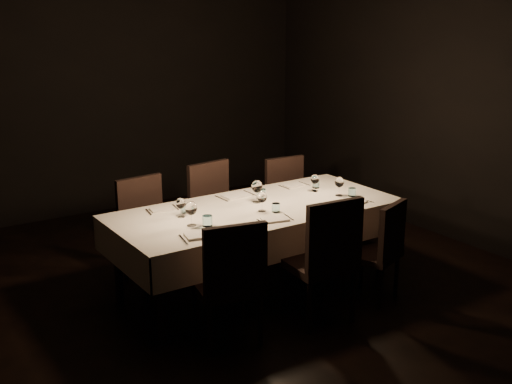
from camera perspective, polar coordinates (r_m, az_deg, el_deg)
room at (r=5.37m, az=0.00°, el=6.15°), size 5.01×6.01×3.01m
dining_table at (r=5.57m, az=0.00°, el=-2.11°), size 2.52×1.12×0.76m
chair_near_left at (r=4.69m, az=-2.32°, el=-7.64°), size 0.56×0.56×0.98m
place_setting_near_left at (r=5.01m, az=-5.19°, el=-2.43°), size 0.38×0.42×0.20m
chair_near_center at (r=5.05m, az=6.07°, el=-5.60°), size 0.54×0.54×1.04m
place_setting_near_center at (r=5.35m, az=1.18°, el=-1.27°), size 0.33×0.40×0.17m
chair_near_right at (r=5.53m, az=11.00°, el=-4.72°), size 0.54×0.54×0.88m
place_setting_near_right at (r=5.86m, az=8.06°, el=0.13°), size 0.33×0.40×0.18m
chair_far_left at (r=5.92m, az=-9.68°, el=-2.89°), size 0.50×0.50×0.95m
place_setting_far_left at (r=5.39m, az=-7.13°, el=-1.30°), size 0.31×0.39×0.16m
chair_far_center at (r=6.26m, az=-3.55°, el=-1.50°), size 0.53×0.53×0.98m
place_setting_far_center at (r=5.75m, az=-0.40°, el=0.08°), size 0.36×0.42×0.20m
chair_far_right at (r=6.69m, az=3.01°, el=-0.56°), size 0.48×0.48×0.93m
place_setting_far_right at (r=6.12m, az=4.71°, el=0.86°), size 0.29×0.39×0.16m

